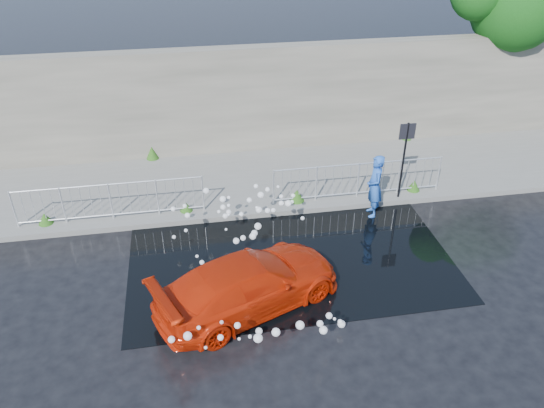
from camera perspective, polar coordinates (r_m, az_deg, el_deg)
The scene contains 12 objects.
ground at distance 12.68m, azimuth 0.55°, elevation -8.59°, with size 90.00×90.00×0.00m, color black.
pavement at distance 16.72m, azimuth -2.51°, elevation 2.60°, with size 30.00×4.00×0.15m, color slate.
curb at distance 15.02m, azimuth -1.49°, elevation -1.04°, with size 30.00×0.25×0.16m, color slate.
retaining_wall at distance 17.95m, azimuth -3.60°, elevation 11.08°, with size 30.00×0.60×3.50m, color #58554A.
puddle at distance 13.52m, azimuth 1.88°, elevation -5.64°, with size 8.00×5.00×0.01m, color black.
sign_post at distance 15.38m, azimuth 14.11°, elevation 5.79°, with size 0.45×0.06×2.50m.
railing_left at distance 15.04m, azimuth -16.99°, elevation 0.41°, with size 5.05×0.05×1.10m.
railing_right at distance 15.61m, azimuth 9.24°, elevation 2.69°, with size 5.05×0.05×1.10m.
weeds at distance 16.20m, azimuth -3.55°, elevation 2.54°, with size 12.17×3.93×0.43m.
water_spray at distance 12.52m, azimuth -1.96°, elevation -4.87°, with size 3.64×5.55×1.09m.
red_car at distance 11.75m, azimuth -2.49°, elevation -8.53°, with size 1.73×4.26×1.24m, color red.
person at distance 14.93m, azimuth 10.98°, elevation 1.88°, with size 0.67×0.44×1.84m, color blue.
Camera 1 is at (-1.76, -9.51, 8.20)m, focal length 35.00 mm.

